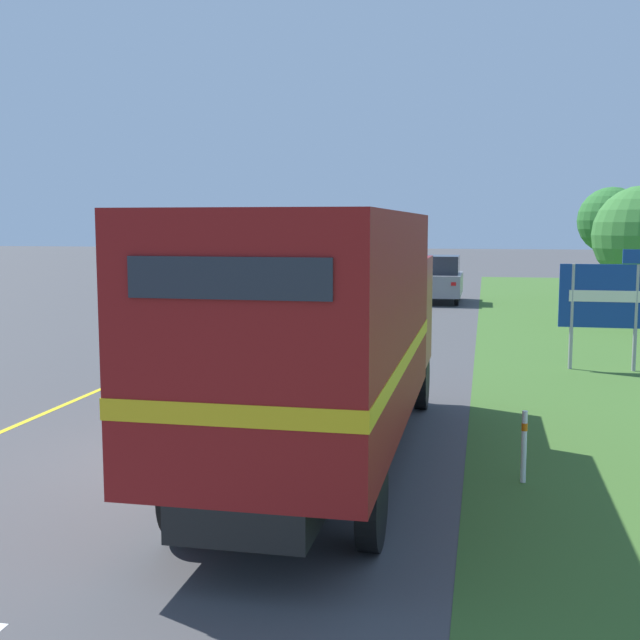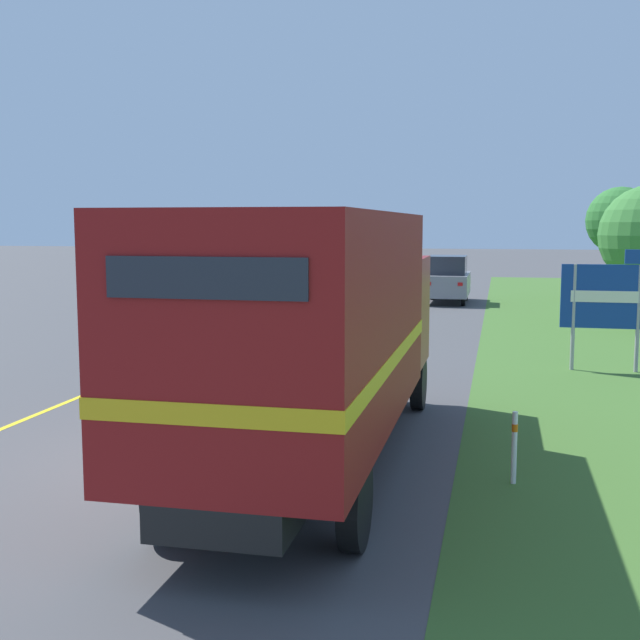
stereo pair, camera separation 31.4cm
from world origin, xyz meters
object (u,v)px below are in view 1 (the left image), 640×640
at_px(highway_sign, 606,298).
at_px(delineator_post, 524,445).
at_px(lead_car_white, 301,299).
at_px(roadside_tree_far, 611,221).
at_px(lead_car_grey_ahead, 440,279).
at_px(horse_trailer_truck, 324,327).

height_order(highway_sign, delineator_post, highway_sign).
height_order(lead_car_white, delineator_post, lead_car_white).
bearing_deg(roadside_tree_far, highway_sign, -98.35).
distance_m(lead_car_grey_ahead, highway_sign, 16.12).
height_order(horse_trailer_truck, lead_car_grey_ahead, horse_trailer_truck).
xyz_separation_m(lead_car_grey_ahead, highway_sign, (4.58, -15.44, 0.67)).
height_order(horse_trailer_truck, roadside_tree_far, roadside_tree_far).
distance_m(highway_sign, delineator_post, 9.03).
height_order(horse_trailer_truck, lead_car_white, horse_trailer_truck).
bearing_deg(roadside_tree_far, lead_car_grey_ahead, -163.43).
bearing_deg(highway_sign, horse_trailer_truck, -119.15).
relative_size(lead_car_white, roadside_tree_far, 0.92).
bearing_deg(lead_car_white, horse_trailer_truck, -75.75).
relative_size(lead_car_grey_ahead, delineator_post, 4.21).
bearing_deg(delineator_post, roadside_tree_far, 79.76).
relative_size(lead_car_white, delineator_post, 4.80).
relative_size(lead_car_grey_ahead, roadside_tree_far, 0.81).
relative_size(horse_trailer_truck, roadside_tree_far, 1.76).
distance_m(horse_trailer_truck, highway_sign, 9.90).
distance_m(lead_car_grey_ahead, roadside_tree_far, 7.87).
bearing_deg(lead_car_white, delineator_post, -65.96).
bearing_deg(lead_car_grey_ahead, roadside_tree_far, 16.57).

